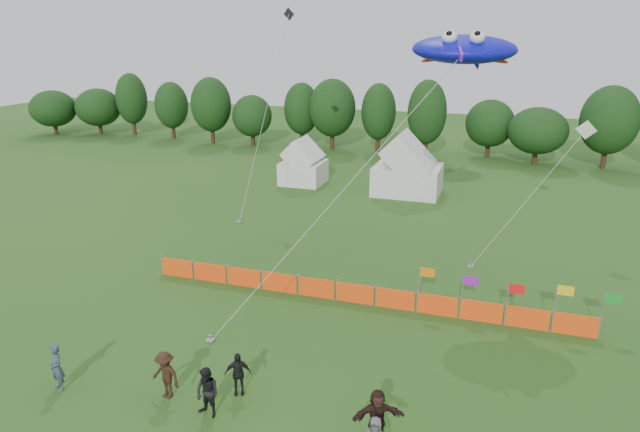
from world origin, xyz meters
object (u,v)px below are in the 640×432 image
(barrier_fence, at_px, (355,293))
(spectator_a, at_px, (57,368))
(spectator_f, at_px, (377,415))
(stingray_kite, at_px, (466,49))
(spectator_b, at_px, (207,393))
(tent_left, at_px, (303,165))
(tent_right, at_px, (408,171))
(spectator_d, at_px, (238,374))
(spectator_c, at_px, (165,375))

(barrier_fence, xyz_separation_m, spectator_a, (-8.58, -10.41, 0.42))
(spectator_f, xyz_separation_m, stingray_kite, (0.61, 15.77, 10.95))
(barrier_fence, bearing_deg, spectator_b, -104.22)
(spectator_b, xyz_separation_m, spectator_f, (5.81, 0.67, -0.00))
(tent_left, height_order, spectator_f, tent_left)
(tent_right, distance_m, spectator_d, 29.18)
(spectator_c, bearing_deg, barrier_fence, 75.28)
(barrier_fence, bearing_deg, tent_left, 116.28)
(spectator_c, bearing_deg, tent_right, 94.24)
(spectator_c, height_order, spectator_d, spectator_c)
(tent_left, distance_m, barrier_fence, 23.60)
(tent_left, bearing_deg, stingray_kite, -45.76)
(barrier_fence, xyz_separation_m, spectator_b, (-2.54, -10.01, 0.42))
(spectator_d, bearing_deg, tent_left, 79.53)
(tent_right, relative_size, spectator_c, 2.97)
(tent_right, xyz_separation_m, spectator_c, (-3.34, -30.18, -1.02))
(tent_right, height_order, spectator_a, tent_right)
(tent_right, height_order, spectator_f, tent_right)
(spectator_a, height_order, spectator_f, spectator_f)
(tent_left, relative_size, barrier_fence, 0.17)
(spectator_a, bearing_deg, spectator_d, 40.89)
(tent_left, relative_size, spectator_d, 2.19)
(spectator_b, distance_m, spectator_d, 1.56)
(tent_right, bearing_deg, stingray_kite, -70.42)
(barrier_fence, distance_m, stingray_kite, 13.63)
(spectator_f, bearing_deg, tent_right, 70.96)
(spectator_a, relative_size, spectator_f, 1.00)
(stingray_kite, bearing_deg, tent_right, 109.58)
(spectator_f, bearing_deg, spectator_b, 159.05)
(tent_left, height_order, stingray_kite, stingray_kite)
(barrier_fence, xyz_separation_m, spectator_c, (-4.50, -9.54, 0.42))
(spectator_b, relative_size, spectator_f, 1.00)
(tent_right, xyz_separation_m, stingray_kite, (5.06, -14.21, 9.94))
(spectator_a, xyz_separation_m, spectator_c, (4.08, 0.87, -0.00))
(tent_right, bearing_deg, spectator_a, -103.43)
(spectator_b, xyz_separation_m, spectator_c, (-1.97, 0.47, -0.01))
(barrier_fence, distance_m, spectator_d, 8.78)
(tent_left, relative_size, spectator_a, 1.97)
(tent_right, relative_size, barrier_fence, 0.25)
(spectator_f, distance_m, stingray_kite, 19.21)
(tent_left, height_order, barrier_fence, tent_left)
(tent_left, distance_m, spectator_a, 31.61)
(spectator_a, bearing_deg, tent_left, 117.83)
(spectator_f, bearing_deg, spectator_a, 157.66)
(spectator_a, bearing_deg, barrier_fence, 74.96)
(spectator_b, distance_m, stingray_kite, 20.77)
(spectator_c, distance_m, stingray_kite, 21.11)
(barrier_fence, height_order, spectator_b, spectator_b)
(spectator_a, bearing_deg, tent_right, 101.03)
(barrier_fence, distance_m, spectator_c, 10.56)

